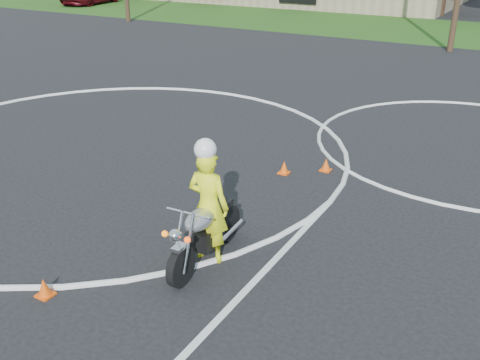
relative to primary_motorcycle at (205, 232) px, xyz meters
The scene contains 6 objects.
ground 5.05m from the primary_motorcycle, behind, with size 120.00×120.00×0.00m, color black.
grass_strip 27.59m from the primary_motorcycle, 100.48° to the left, with size 120.00×10.00×0.02m, color #1E4714.
course_markings 5.33m from the primary_motorcycle, 122.46° to the left, with size 19.05×19.05×0.12m.
primary_motorcycle is the anchor object (origin of this frame).
rider_primary_grp 0.49m from the primary_motorcycle, 92.57° to the left, with size 0.74×0.51×2.15m.
traffic_cones 3.94m from the primary_motorcycle, 139.16° to the left, with size 19.76×12.30×0.30m.
Camera 1 is at (9.32, -6.37, 4.91)m, focal length 40.00 mm.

